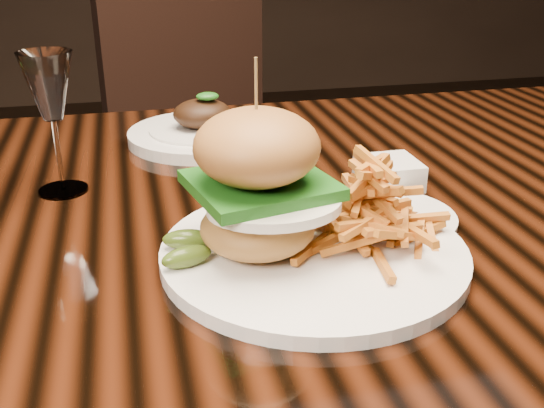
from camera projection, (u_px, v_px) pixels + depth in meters
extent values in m
cube|color=black|center=(245.00, 212.00, 0.82)|extent=(1.60, 0.90, 0.04)
cube|color=black|center=(529.00, 261.00, 1.47)|extent=(0.06, 0.06, 0.71)
cylinder|color=white|center=(314.00, 253.00, 0.66)|extent=(0.32, 0.32, 0.01)
ellipsoid|color=#A16F34|center=(258.00, 227.00, 0.64)|extent=(0.12, 0.12, 0.05)
ellipsoid|color=silver|center=(274.00, 205.00, 0.61)|extent=(0.13, 0.11, 0.01)
ellipsoid|color=orange|center=(302.00, 202.00, 0.61)|extent=(0.03, 0.03, 0.01)
cube|color=#256D1B|center=(257.00, 188.00, 0.62)|extent=(0.16, 0.15, 0.01)
ellipsoid|color=brown|center=(257.00, 147.00, 0.60)|extent=(0.12, 0.12, 0.07)
cylinder|color=olive|center=(256.00, 109.00, 0.59)|extent=(0.00, 0.00, 0.10)
ellipsoid|color=#304312|center=(187.00, 257.00, 0.62)|extent=(0.05, 0.03, 0.02)
ellipsoid|color=#304312|center=(187.00, 239.00, 0.65)|extent=(0.05, 0.03, 0.02)
cylinder|color=white|center=(388.00, 218.00, 0.74)|extent=(0.16, 0.16, 0.01)
cube|color=#E8D24B|center=(397.00, 209.00, 0.74)|extent=(0.03, 0.03, 0.01)
cube|color=white|center=(374.00, 207.00, 0.76)|extent=(0.10, 0.11, 0.00)
cube|color=white|center=(389.00, 173.00, 0.84)|extent=(0.08, 0.08, 0.04)
cylinder|color=white|center=(64.00, 190.00, 0.83)|extent=(0.06, 0.06, 0.00)
cylinder|color=white|center=(59.00, 155.00, 0.81)|extent=(0.01, 0.01, 0.09)
cone|color=white|center=(49.00, 86.00, 0.78)|extent=(0.07, 0.07, 0.08)
cylinder|color=white|center=(203.00, 135.00, 1.02)|extent=(0.24, 0.24, 0.02)
cylinder|color=white|center=(203.00, 134.00, 1.02)|extent=(0.17, 0.17, 0.02)
ellipsoid|color=black|center=(202.00, 114.00, 1.01)|extent=(0.09, 0.08, 0.05)
ellipsoid|color=#256D1B|center=(207.00, 96.00, 0.99)|extent=(0.04, 0.03, 0.01)
cube|color=black|center=(223.00, 182.00, 1.67)|extent=(0.58, 0.58, 0.06)
cube|color=black|center=(185.00, 72.00, 1.73)|extent=(0.45, 0.19, 0.50)
cylinder|color=black|center=(191.00, 310.00, 1.52)|extent=(0.04, 0.04, 0.45)
cylinder|color=black|center=(321.00, 269.00, 1.70)|extent=(0.04, 0.04, 0.45)
cylinder|color=black|center=(136.00, 247.00, 1.82)|extent=(0.04, 0.04, 0.45)
cylinder|color=black|center=(251.00, 218.00, 2.00)|extent=(0.04, 0.04, 0.45)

